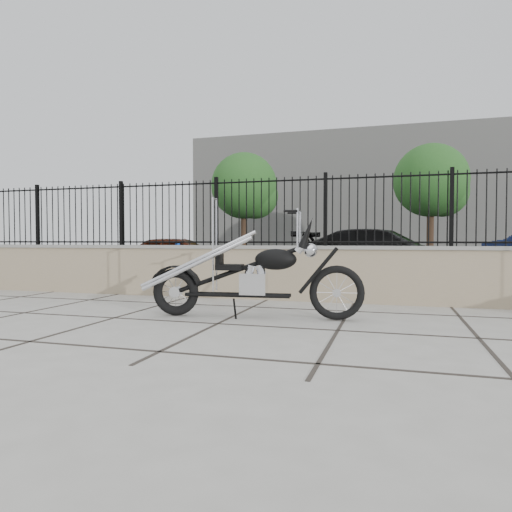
% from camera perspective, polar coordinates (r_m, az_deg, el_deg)
% --- Properties ---
extents(ground_plane, '(90.00, 90.00, 0.00)m').
position_cam_1_polar(ground_plane, '(5.82, -4.81, -8.45)').
color(ground_plane, '#99968E').
rests_on(ground_plane, ground).
extents(parking_lot, '(30.00, 30.00, 0.00)m').
position_cam_1_polar(parking_lot, '(17.98, 9.87, -1.40)').
color(parking_lot, black).
rests_on(parking_lot, ground).
extents(retaining_wall, '(14.00, 0.36, 0.96)m').
position_cam_1_polar(retaining_wall, '(8.13, 1.62, -2.06)').
color(retaining_wall, gray).
rests_on(retaining_wall, ground_plane).
extents(iron_fence, '(14.00, 0.08, 1.20)m').
position_cam_1_polar(iron_fence, '(8.12, 1.63, 5.56)').
color(iron_fence, black).
rests_on(iron_fence, retaining_wall).
extents(background_building, '(22.00, 6.00, 8.00)m').
position_cam_1_polar(background_building, '(32.03, 12.87, 7.22)').
color(background_building, beige).
rests_on(background_building, ground_plane).
extents(chopper_motorcycle, '(2.81, 0.79, 1.66)m').
position_cam_1_polar(chopper_motorcycle, '(6.16, -0.80, -0.09)').
color(chopper_motorcycle, black).
rests_on(chopper_motorcycle, ground_plane).
extents(car_red, '(3.58, 1.66, 1.19)m').
position_cam_1_polar(car_red, '(13.50, -9.56, 0.01)').
color(car_red, '#3E1408').
rests_on(car_red, parking_lot).
extents(car_black, '(4.95, 2.72, 1.36)m').
position_cam_1_polar(car_black, '(12.61, 15.56, 0.22)').
color(car_black, black).
rests_on(car_black, parking_lot).
extents(bollard_a, '(0.14, 0.14, 0.98)m').
position_cam_1_polar(bollard_a, '(10.91, -9.76, -1.01)').
color(bollard_a, blue).
rests_on(bollard_a, ground_plane).
extents(bollard_b, '(0.15, 0.15, 0.92)m').
position_cam_1_polar(bollard_b, '(10.09, 14.28, -1.45)').
color(bollard_b, '#0D1BCF').
rests_on(bollard_b, ground_plane).
extents(tree_left, '(3.35, 3.35, 5.66)m').
position_cam_1_polar(tree_left, '(23.44, -1.50, 9.12)').
color(tree_left, '#382619').
rests_on(tree_left, ground_plane).
extents(tree_right, '(3.32, 3.32, 5.61)m').
position_cam_1_polar(tree_right, '(22.51, 21.02, 9.20)').
color(tree_right, '#382619').
rests_on(tree_right, ground_plane).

